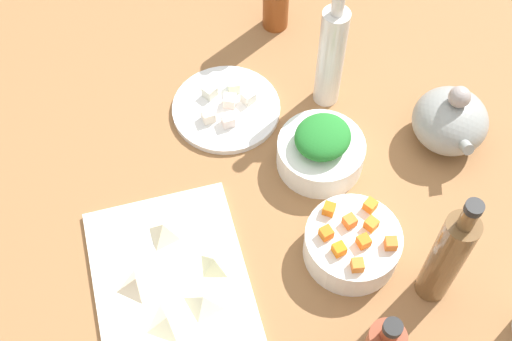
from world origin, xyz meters
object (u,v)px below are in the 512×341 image
(bowl_carrots, at_px, (352,244))
(bottle_1, at_px, (331,56))
(cutting_board, at_px, (172,283))
(bottle_2, at_px, (447,257))
(teapot, at_px, (450,120))
(bowl_greens, at_px, (320,154))
(plate_tofu, at_px, (226,109))

(bowl_carrots, xyz_separation_m, bottle_1, (-0.32, 0.03, 0.08))
(cutting_board, xyz_separation_m, bottle_2, (0.07, 0.40, 0.11))
(cutting_board, height_order, bottle_2, bottle_2)
(bottle_1, relative_size, bottle_2, 1.03)
(cutting_board, bearing_deg, teapot, 111.45)
(bowl_greens, height_order, bowl_carrots, bowl_carrots)
(teapot, bearing_deg, bottle_1, -124.31)
(cutting_board, relative_size, bowl_carrots, 2.07)
(plate_tofu, relative_size, bottle_1, 0.74)
(bowl_greens, relative_size, bowl_carrots, 0.99)
(bowl_carrots, bearing_deg, plate_tofu, -154.19)
(bowl_greens, xyz_separation_m, bottle_2, (0.26, 0.12, 0.08))
(bowl_greens, relative_size, bottle_2, 0.58)
(bottle_1, xyz_separation_m, bottle_2, (0.41, 0.08, -0.00))
(cutting_board, bearing_deg, bottle_1, 135.59)
(bowl_carrots, distance_m, bottle_2, 0.16)
(plate_tofu, bearing_deg, teapot, 71.30)
(cutting_board, height_order, bowl_greens, bowl_greens)
(bowl_greens, distance_m, bottle_2, 0.30)
(bottle_1, distance_m, bottle_2, 0.41)
(cutting_board, xyz_separation_m, bowl_greens, (-0.19, 0.28, 0.02))
(bowl_carrots, xyz_separation_m, bottle_2, (0.08, 0.11, 0.08))
(bottle_1, bearing_deg, bowl_carrots, -5.87)
(bowl_greens, bearing_deg, bottle_1, 162.91)
(plate_tofu, relative_size, bowl_greens, 1.32)
(cutting_board, height_order, teapot, teapot)
(bowl_carrots, bearing_deg, bottle_1, 174.13)
(plate_tofu, distance_m, bottle_1, 0.22)
(cutting_board, distance_m, bowl_carrots, 0.29)
(bottle_2, bearing_deg, bowl_greens, -155.03)
(bowl_carrots, relative_size, bottle_1, 0.57)
(cutting_board, relative_size, bottle_2, 1.22)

